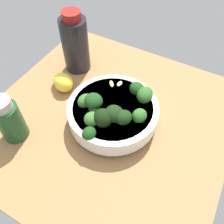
{
  "coord_description": "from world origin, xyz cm",
  "views": [
    {
      "loc": [
        -31.44,
        -18.62,
        49.07
      ],
      "look_at": [
        -0.44,
        -1.46,
        4.0
      ],
      "focal_mm": 37.87,
      "sensor_mm": 36.0,
      "label": 1
    }
  ],
  "objects": [
    {
      "name": "bottle_short",
      "position": [
        12.99,
        17.91,
        8.48
      ],
      "size": [
        7.59,
        7.59,
        18.12
      ],
      "color": "black",
      "rests_on": "ground_plane"
    },
    {
      "name": "bottle_tall",
      "position": [
        -15.0,
        17.23,
        5.77
      ],
      "size": [
        6.02,
        6.02,
        12.32
      ],
      "color": "#194723",
      "rests_on": "ground_plane"
    },
    {
      "name": "bowl_of_broccoli",
      "position": [
        -0.58,
        -1.61,
        4.06
      ],
      "size": [
        22.18,
        22.08,
        10.07
      ],
      "color": "white",
      "rests_on": "ground_plane"
    },
    {
      "name": "lemon_wedge",
      "position": [
        3.2,
        16.09,
        2.54
      ],
      "size": [
        7.44,
        7.86,
        5.08
      ],
      "primitive_type": "ellipsoid",
      "rotation": [
        0.0,
        0.0,
        4.22
      ],
      "color": "yellow",
      "rests_on": "ground_plane"
    },
    {
      "name": "ground_plane",
      "position": [
        0.0,
        0.0,
        -2.16
      ],
      "size": [
        60.42,
        60.42,
        4.32
      ],
      "primitive_type": "cube",
      "color": "#996D42"
    }
  ]
}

